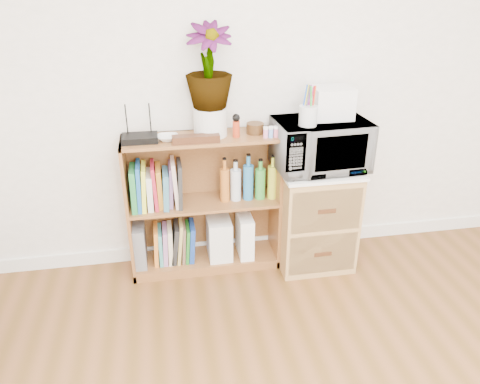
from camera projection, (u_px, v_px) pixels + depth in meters
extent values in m
cube|color=white|center=(251.00, 243.00, 3.48)|extent=(4.00, 0.02, 0.10)
cube|color=brown|center=(204.00, 204.00, 3.12)|extent=(1.00, 0.30, 0.95)
cube|color=#9E7542|center=(314.00, 217.00, 3.22)|extent=(0.50, 0.45, 0.70)
imported|color=silver|center=(320.00, 145.00, 2.98)|extent=(0.60, 0.42, 0.32)
cylinder|color=silver|center=(308.00, 116.00, 2.80)|extent=(0.11, 0.11, 0.12)
cube|color=white|center=(332.00, 103.00, 2.92)|extent=(0.25, 0.20, 0.19)
cube|color=black|center=(140.00, 138.00, 2.82)|extent=(0.22, 0.15, 0.04)
imported|color=silver|center=(168.00, 138.00, 2.84)|extent=(0.13, 0.13, 0.03)
cylinder|color=silver|center=(210.00, 122.00, 2.90)|extent=(0.21, 0.21, 0.18)
imported|color=#367A31|center=(209.00, 66.00, 2.75)|extent=(0.28, 0.28, 0.50)
cube|color=#331A0E|center=(196.00, 139.00, 2.80)|extent=(0.29, 0.07, 0.05)
cylinder|color=#AD3115|center=(236.00, 129.00, 2.89)|extent=(0.04, 0.04, 0.10)
cylinder|color=#341F0E|center=(255.00, 128.00, 2.96)|extent=(0.11, 0.11, 0.06)
cube|color=pink|center=(271.00, 133.00, 2.88)|extent=(0.11, 0.04, 0.06)
cube|color=slate|center=(139.00, 244.00, 3.16)|extent=(0.09, 0.23, 0.29)
cube|color=silver|center=(214.00, 238.00, 3.23)|extent=(0.09, 0.23, 0.29)
cube|color=silver|center=(224.00, 237.00, 3.24)|extent=(0.09, 0.23, 0.29)
cube|color=white|center=(245.00, 234.00, 3.26)|extent=(0.10, 0.24, 0.30)
cube|color=#217C3B|center=(134.00, 187.00, 2.97)|extent=(0.04, 0.20, 0.28)
cube|color=#1A559D|center=(139.00, 185.00, 2.97)|extent=(0.03, 0.20, 0.30)
cube|color=#E5EF38|center=(144.00, 186.00, 2.98)|extent=(0.04, 0.20, 0.29)
cube|color=silver|center=(150.00, 189.00, 3.00)|extent=(0.04, 0.20, 0.23)
cube|color=#AA1D33|center=(155.00, 185.00, 2.99)|extent=(0.03, 0.20, 0.29)
cube|color=#C08022|center=(160.00, 186.00, 3.00)|extent=(0.03, 0.20, 0.26)
cube|color=teal|center=(166.00, 187.00, 3.01)|extent=(0.05, 0.20, 0.24)
cube|color=slate|center=(171.00, 185.00, 3.01)|extent=(0.04, 0.20, 0.27)
cube|color=beige|center=(175.00, 182.00, 3.01)|extent=(0.04, 0.20, 0.31)
cube|color=#242424|center=(179.00, 183.00, 3.02)|extent=(0.04, 0.20, 0.29)
cylinder|color=#B56221|center=(224.00, 179.00, 3.06)|extent=(0.06, 0.06, 0.29)
cylinder|color=silver|center=(235.00, 180.00, 3.08)|extent=(0.07, 0.07, 0.27)
cylinder|color=teal|center=(248.00, 177.00, 3.09)|extent=(0.07, 0.07, 0.31)
cylinder|color=green|center=(260.00, 178.00, 3.11)|extent=(0.07, 0.07, 0.27)
cylinder|color=gold|center=(271.00, 176.00, 3.11)|extent=(0.06, 0.06, 0.29)
cube|color=orange|center=(156.00, 244.00, 3.18)|extent=(0.04, 0.19, 0.26)
cube|color=teal|center=(161.00, 245.00, 3.19)|extent=(0.03, 0.19, 0.24)
cube|color=#99679A|center=(165.00, 244.00, 3.19)|extent=(0.04, 0.19, 0.25)
cube|color=beige|center=(170.00, 243.00, 3.20)|extent=(0.04, 0.19, 0.26)
cube|color=black|center=(175.00, 242.00, 3.20)|extent=(0.07, 0.19, 0.27)
cube|color=#A9954E|center=(180.00, 240.00, 3.20)|extent=(0.05, 0.19, 0.29)
cube|color=brown|center=(183.00, 241.00, 3.21)|extent=(0.04, 0.19, 0.27)
cube|color=#1C6A1F|center=(187.00, 242.00, 3.22)|extent=(0.04, 0.19, 0.25)
cube|color=navy|center=(191.00, 241.00, 3.22)|extent=(0.05, 0.19, 0.26)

